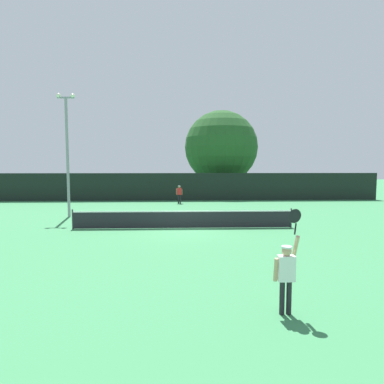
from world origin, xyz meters
The scene contains 10 objects.
ground_plane centered at (0.00, 0.00, 0.00)m, with size 120.00×120.00×0.00m, color #387F4C.
tennis_net centered at (0.00, 0.00, 0.51)m, with size 11.97×0.08×1.07m.
perimeter_fence centered at (0.00, 14.19, 1.33)m, with size 38.65×0.12×2.67m, color black.
player_serving centered at (2.26, -10.47, 1.06)m, with size 0.68×0.39×2.44m.
player_receiving centered at (-0.23, 11.75, 0.96)m, with size 0.57×0.23×1.58m.
tennis_ball centered at (-2.92, 0.12, 0.03)m, with size 0.07×0.07×0.07m, color #CCE033.
light_pole centered at (-7.56, 4.32, 4.60)m, with size 1.18×0.28×8.07m.
large_tree centered at (4.54, 19.89, 5.46)m, with size 8.24×8.24×9.59m.
parked_car_near centered at (-8.39, 20.15, 0.78)m, with size 2.17×4.31×1.69m.
parked_car_mid centered at (1.85, 19.80, 0.78)m, with size 2.04×4.26×1.69m.
Camera 1 is at (-0.19, -17.77, 3.44)m, focal length 30.88 mm.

